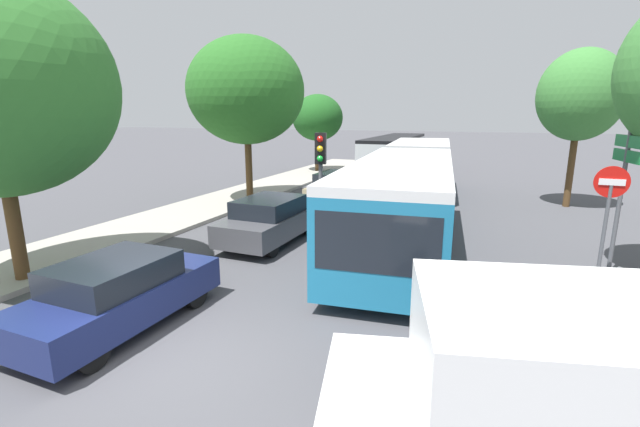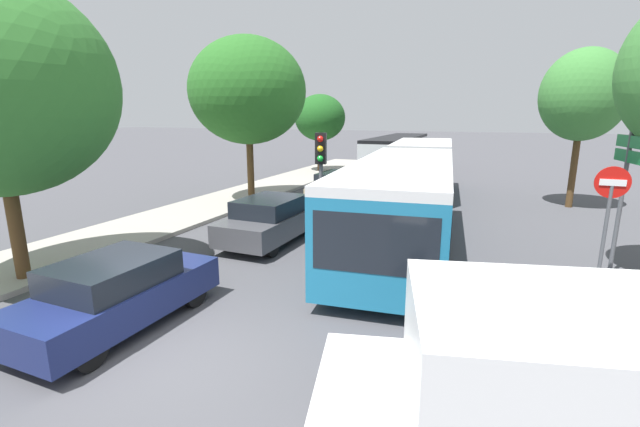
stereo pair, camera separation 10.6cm
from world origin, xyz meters
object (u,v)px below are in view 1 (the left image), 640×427
(no_entry_sign, at_px, (608,208))
(tree_left_far, at_px, (318,118))
(queued_car_graphite, at_px, (271,220))
(tree_left_mid, at_px, (249,94))
(traffic_light, at_px, (321,164))
(tree_right_mid, at_px, (580,95))
(queued_car_navy, at_px, (119,293))
(city_bus_rear, at_px, (395,151))
(articulated_bus, at_px, (412,180))
(white_van, at_px, (617,414))
(queued_car_tan, at_px, (339,188))
(direction_sign_post, at_px, (624,173))

(no_entry_sign, distance_m, tree_left_far, 21.25)
(queued_car_graphite, bearing_deg, tree_left_mid, 36.72)
(traffic_light, bearing_deg, tree_right_mid, 125.00)
(queued_car_navy, relative_size, queued_car_graphite, 0.95)
(tree_right_mid, bearing_deg, city_bus_rear, 135.96)
(no_entry_sign, height_order, tree_left_far, tree_left_far)
(articulated_bus, bearing_deg, queued_car_graphite, -43.38)
(city_bus_rear, distance_m, traffic_light, 18.50)
(queued_car_graphite, bearing_deg, tree_right_mid, -43.78)
(articulated_bus, height_order, traffic_light, traffic_light)
(tree_left_far, bearing_deg, no_entry_sign, -50.49)
(no_entry_sign, bearing_deg, white_van, -10.60)
(white_van, bearing_deg, no_entry_sign, -114.19)
(no_entry_sign, bearing_deg, queued_car_tan, -128.57)
(tree_left_far, relative_size, tree_right_mid, 0.80)
(white_van, distance_m, direction_sign_post, 8.18)
(queued_car_navy, relative_size, tree_right_mid, 0.60)
(articulated_bus, height_order, tree_left_mid, tree_left_mid)
(traffic_light, bearing_deg, city_bus_rear, 170.47)
(white_van, height_order, direction_sign_post, direction_sign_post)
(city_bus_rear, relative_size, tree_right_mid, 1.71)
(queued_car_tan, bearing_deg, direction_sign_post, -121.29)
(tree_left_far, bearing_deg, tree_left_mid, -84.35)
(city_bus_rear, relative_size, direction_sign_post, 3.12)
(queued_car_graphite, bearing_deg, city_bus_rear, 1.42)
(articulated_bus, bearing_deg, queued_car_navy, -24.12)
(tree_right_mid, bearing_deg, queued_car_navy, -121.66)
(tree_left_far, distance_m, tree_right_mid, 15.64)
(city_bus_rear, xyz_separation_m, queued_car_graphite, (0.01, -18.59, -0.68))
(queued_car_navy, height_order, direction_sign_post, direction_sign_post)
(queued_car_graphite, height_order, white_van, white_van)
(traffic_light, xyz_separation_m, tree_left_mid, (-5.30, 5.04, 2.28))
(tree_right_mid, bearing_deg, tree_left_far, 155.68)
(no_entry_sign, xyz_separation_m, tree_left_far, (-13.47, 16.34, 1.80))
(queued_car_graphite, relative_size, traffic_light, 1.21)
(direction_sign_post, distance_m, tree_left_far, 20.71)
(city_bus_rear, height_order, white_van, city_bus_rear)
(white_van, height_order, tree_right_mid, tree_right_mid)
(white_van, bearing_deg, city_bus_rear, -87.54)
(traffic_light, xyz_separation_m, direction_sign_post, (7.59, 0.38, 0.05))
(articulated_bus, xyz_separation_m, white_van, (3.89, -11.87, -0.27))
(articulated_bus, distance_m, direction_sign_post, 6.98)
(articulated_bus, height_order, tree_right_mid, tree_right_mid)
(queued_car_navy, distance_m, tree_left_far, 22.52)
(queued_car_tan, height_order, tree_left_mid, tree_left_mid)
(queued_car_tan, xyz_separation_m, tree_left_mid, (-3.72, -1.23, 4.07))
(traffic_light, relative_size, no_entry_sign, 1.21)
(direction_sign_post, xyz_separation_m, tree_left_far, (-13.94, 15.28, 1.13))
(tree_left_mid, xyz_separation_m, tree_right_mid, (13.18, 4.20, -0.11))
(white_van, distance_m, tree_left_mid, 17.14)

